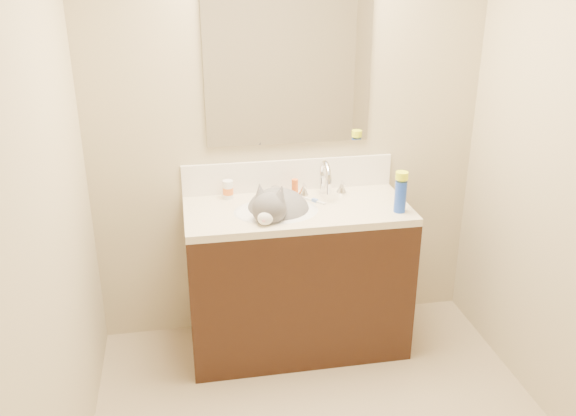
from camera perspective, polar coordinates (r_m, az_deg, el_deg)
name	(u,v)px	position (r m, az deg, el deg)	size (l,w,h in m)	color
room_shell	(352,146)	(2.15, 6.05, 5.82)	(2.24, 2.54, 2.52)	tan
vanity_cabinet	(297,281)	(3.45, 0.84, -6.86)	(1.20, 0.55, 0.82)	black
counter_slab	(297,211)	(3.26, 0.88, -0.25)	(1.20, 0.55, 0.04)	beige
basin	(276,223)	(3.23, -1.11, -1.41)	(0.45, 0.36, 0.14)	white
faucet	(325,181)	(3.38, 3.44, 2.50)	(0.28, 0.20, 0.21)	silver
cat	(277,212)	(3.22, -1.03, -0.37)	(0.47, 0.51, 0.35)	#535153
backsplash	(288,175)	(3.46, 0.05, 3.09)	(1.20, 0.02, 0.18)	white
mirror	(289,70)	(3.31, 0.05, 12.77)	(0.90, 0.02, 0.80)	white
pill_bottle	(228,190)	(3.37, -5.63, 1.73)	(0.06, 0.06, 0.10)	white
pill_label	(228,191)	(3.37, -5.63, 1.61)	(0.06, 0.06, 0.04)	orange
silver_jar	(275,191)	(3.40, -1.20, 1.58)	(0.05, 0.05, 0.05)	#B7B7BC
amber_bottle	(295,187)	(3.41, 0.64, 1.98)	(0.04, 0.04, 0.09)	orange
toothbrush	(315,201)	(3.32, 2.53, 0.66)	(0.01, 0.14, 0.01)	white
toothbrush_head	(315,200)	(3.32, 2.53, 0.73)	(0.02, 0.03, 0.02)	#6585D6
spray_can	(400,197)	(3.22, 10.47, 1.05)	(0.06, 0.06, 0.17)	blue
spray_cap	(402,176)	(3.18, 10.61, 3.00)	(0.07, 0.07, 0.04)	#E9FF1A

